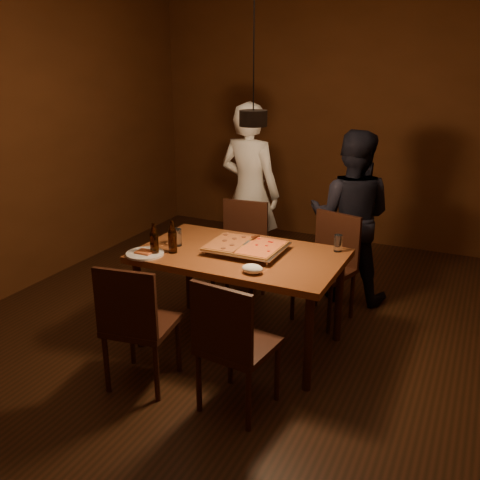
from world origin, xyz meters
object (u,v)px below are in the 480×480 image
at_px(chair_far_left, 242,242).
at_px(chair_near_left, 135,316).
at_px(beer_bottle_a, 154,239).
at_px(plate_slice, 145,253).
at_px(chair_far_right, 330,257).
at_px(diner_white, 250,193).
at_px(diner_dark, 350,217).
at_px(dining_table, 240,262).
at_px(beer_bottle_b, 172,237).
at_px(pizza_tray, 246,249).
at_px(chair_near_right, 231,336).
at_px(pendant_lamp, 253,117).

bearing_deg(chair_far_left, chair_near_left, 83.64).
distance_m(beer_bottle_a, plate_slice, 0.13).
distance_m(chair_far_left, chair_far_right, 0.83).
relative_size(chair_far_right, beer_bottle_a, 2.16).
distance_m(diner_white, diner_dark, 1.03).
xyz_separation_m(dining_table, beer_bottle_b, (-0.45, -0.21, 0.20)).
bearing_deg(dining_table, diner_dark, 66.48).
bearing_deg(diner_white, dining_table, 118.79).
xyz_separation_m(pizza_tray, plate_slice, (-0.65, -0.37, -0.01)).
height_order(chair_far_right, diner_dark, diner_dark).
xyz_separation_m(chair_far_left, beer_bottle_b, (-0.09, -0.99, 0.34)).
distance_m(chair_near_right, beer_bottle_a, 1.06).
height_order(chair_near_right, diner_dark, diner_dark).
relative_size(beer_bottle_a, pendant_lamp, 0.22).
bearing_deg(chair_near_right, pendant_lamp, 109.67).
height_order(pizza_tray, pendant_lamp, pendant_lamp).
distance_m(plate_slice, diner_white, 1.62).
distance_m(chair_near_left, beer_bottle_b, 0.72).
height_order(dining_table, pizza_tray, pizza_tray).
bearing_deg(chair_far_left, diner_white, -79.94).
bearing_deg(chair_far_right, diner_dark, -80.27).
xyz_separation_m(chair_far_right, diner_dark, (0.04, 0.44, 0.23)).
relative_size(pizza_tray, pendant_lamp, 0.50).
distance_m(pizza_tray, plate_slice, 0.75).
relative_size(dining_table, chair_far_left, 3.09).
distance_m(chair_far_left, chair_near_left, 1.62).
relative_size(dining_table, plate_slice, 5.42).
bearing_deg(diner_dark, pizza_tray, 62.62).
relative_size(beer_bottle_a, diner_dark, 0.16).
xyz_separation_m(chair_far_left, beer_bottle_a, (-0.19, -1.09, 0.33)).
bearing_deg(chair_far_left, dining_table, 108.11).
distance_m(chair_near_right, pendant_lamp, 1.39).
relative_size(chair_near_left, chair_near_right, 1.00).
xyz_separation_m(beer_bottle_a, beer_bottle_b, (0.10, 0.09, 0.00)).
distance_m(dining_table, pendant_lamp, 1.11).
bearing_deg(chair_near_left, beer_bottle_a, 100.80).
xyz_separation_m(chair_far_left, chair_near_right, (0.68, -1.59, 0.00)).
relative_size(chair_far_left, diner_white, 0.28).
bearing_deg(chair_near_left, dining_table, 58.03).
height_order(dining_table, beer_bottle_a, beer_bottle_a).
distance_m(beer_bottle_a, diner_white, 1.58).
relative_size(chair_near_left, plate_slice, 1.75).
bearing_deg(plate_slice, pendant_lamp, 12.02).
xyz_separation_m(chair_near_left, chair_near_right, (0.68, 0.03, 0.00)).
bearing_deg(plate_slice, diner_white, 86.07).
bearing_deg(chair_far_left, pendant_lamp, 112.76).
bearing_deg(beer_bottle_b, chair_near_left, -81.58).
bearing_deg(beer_bottle_b, pizza_tray, 26.36).
relative_size(chair_far_left, beer_bottle_a, 2.03).
xyz_separation_m(chair_near_left, pizza_tray, (0.39, 0.87, 0.24)).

